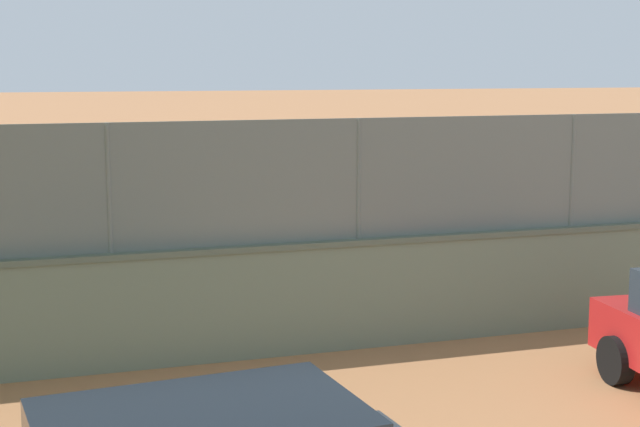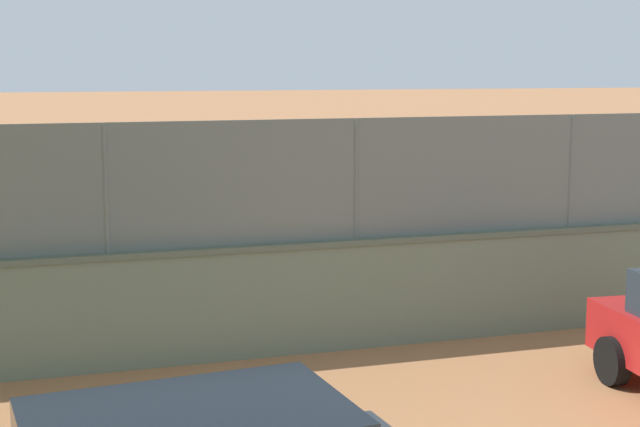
{
  "view_description": "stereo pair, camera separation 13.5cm",
  "coord_description": "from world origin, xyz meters",
  "px_view_note": "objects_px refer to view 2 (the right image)",
  "views": [
    {
      "loc": [
        4.12,
        22.97,
        3.98
      ],
      "look_at": [
        -1.33,
        5.77,
        1.2
      ],
      "focal_mm": 54.07,
      "sensor_mm": 36.0,
      "label": 1
    },
    {
      "loc": [
        3.99,
        23.01,
        3.98
      ],
      "look_at": [
        -1.33,
        5.77,
        1.2
      ],
      "focal_mm": 54.07,
      "sensor_mm": 36.0,
      "label": 2
    }
  ],
  "objects_px": {
    "player_crossing_court": "(295,211)",
    "spare_ball_by_wall": "(400,308)",
    "player_near_wall_returning": "(125,206)",
    "sports_ball": "(273,208)",
    "player_baseline_waiting": "(352,193)"
  },
  "relations": [
    {
      "from": "player_crossing_court",
      "to": "player_baseline_waiting",
      "type": "relative_size",
      "value": 0.91
    },
    {
      "from": "player_baseline_waiting",
      "to": "sports_ball",
      "type": "xyz_separation_m",
      "value": [
        2.98,
        4.01,
        0.33
      ]
    },
    {
      "from": "player_baseline_waiting",
      "to": "spare_ball_by_wall",
      "type": "xyz_separation_m",
      "value": [
        1.7,
        7.32,
        -0.91
      ]
    },
    {
      "from": "player_baseline_waiting",
      "to": "spare_ball_by_wall",
      "type": "relative_size",
      "value": 10.02
    },
    {
      "from": "player_crossing_court",
      "to": "sports_ball",
      "type": "relative_size",
      "value": 8.67
    },
    {
      "from": "player_baseline_waiting",
      "to": "spare_ball_by_wall",
      "type": "bearing_deg",
      "value": 76.93
    },
    {
      "from": "sports_ball",
      "to": "spare_ball_by_wall",
      "type": "relative_size",
      "value": 1.05
    },
    {
      "from": "player_near_wall_returning",
      "to": "player_baseline_waiting",
      "type": "bearing_deg",
      "value": -171.08
    },
    {
      "from": "player_near_wall_returning",
      "to": "sports_ball",
      "type": "distance_m",
      "value": 4.01
    },
    {
      "from": "player_crossing_court",
      "to": "spare_ball_by_wall",
      "type": "height_order",
      "value": "player_crossing_court"
    },
    {
      "from": "sports_ball",
      "to": "player_crossing_court",
      "type": "bearing_deg",
      "value": -115.09
    },
    {
      "from": "player_crossing_court",
      "to": "spare_ball_by_wall",
      "type": "xyz_separation_m",
      "value": [
        -0.22,
        5.57,
        -0.81
      ]
    },
    {
      "from": "player_baseline_waiting",
      "to": "player_crossing_court",
      "type": "bearing_deg",
      "value": 42.31
    },
    {
      "from": "player_crossing_court",
      "to": "spare_ball_by_wall",
      "type": "distance_m",
      "value": 5.63
    },
    {
      "from": "sports_ball",
      "to": "spare_ball_by_wall",
      "type": "xyz_separation_m",
      "value": [
        -1.28,
        3.3,
        -1.24
      ]
    }
  ]
}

